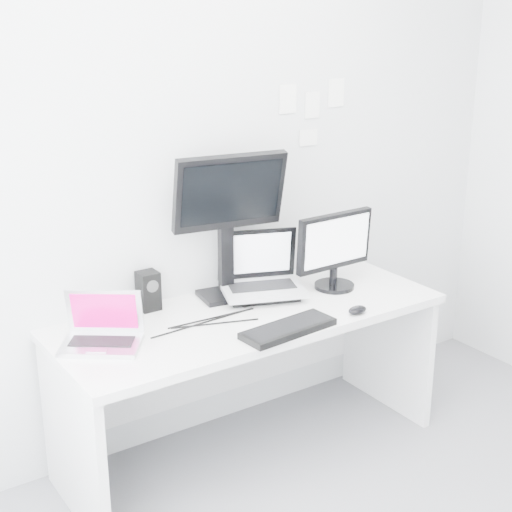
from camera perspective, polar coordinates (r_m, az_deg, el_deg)
name	(u,v)px	position (r m, az deg, el deg)	size (l,w,h in m)	color
back_wall	(208,164)	(3.55, -3.62, 6.90)	(3.60, 3.60, 0.00)	silver
desk	(250,384)	(3.61, -0.45, -9.58)	(1.80, 0.70, 0.73)	white
macbook	(100,321)	(3.12, -11.69, -4.79)	(0.31, 0.24, 0.24)	#AEAEB3
speaker	(148,291)	(3.48, -8.10, -2.60)	(0.09, 0.09, 0.18)	black
dell_laptop	(263,266)	(3.55, 0.52, -0.76)	(0.38, 0.30, 0.32)	#BBBDC3
rear_monitor	(228,224)	(3.51, -2.11, 2.39)	(0.53, 0.19, 0.72)	black
samsung_monitor	(335,250)	(3.69, 6.00, 0.46)	(0.43, 0.20, 0.39)	black
keyboard	(288,329)	(3.24, 2.44, -5.49)	(0.43, 0.15, 0.03)	black
mouse	(357,310)	(3.46, 7.63, -4.05)	(0.10, 0.06, 0.03)	black
wall_note_0	(288,99)	(3.74, 2.42, 11.72)	(0.10, 0.00, 0.14)	white
wall_note_1	(312,105)	(3.84, 4.26, 11.26)	(0.09, 0.00, 0.13)	white
wall_note_2	(336,93)	(3.93, 6.04, 12.11)	(0.10, 0.00, 0.14)	white
wall_note_3	(308,138)	(3.85, 3.96, 8.88)	(0.11, 0.00, 0.08)	white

